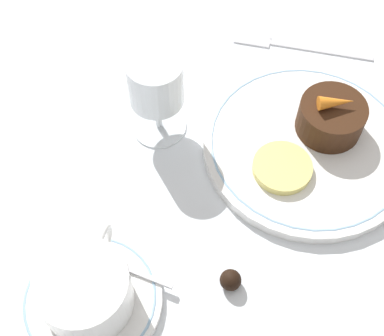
% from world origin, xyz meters
% --- Properties ---
extents(ground_plane, '(3.00, 3.00, 0.00)m').
position_xyz_m(ground_plane, '(0.00, 0.00, 0.00)').
color(ground_plane, white).
extents(dinner_plate, '(0.25, 0.25, 0.01)m').
position_xyz_m(dinner_plate, '(0.01, -0.04, 0.01)').
color(dinner_plate, white).
rests_on(dinner_plate, ground_plane).
extents(saucer, '(0.15, 0.15, 0.01)m').
position_xyz_m(saucer, '(-0.24, 0.14, 0.01)').
color(saucer, white).
rests_on(saucer, ground_plane).
extents(coffee_cup, '(0.12, 0.09, 0.06)m').
position_xyz_m(coffee_cup, '(-0.24, 0.14, 0.04)').
color(coffee_cup, white).
rests_on(coffee_cup, saucer).
extents(spoon, '(0.03, 0.12, 0.00)m').
position_xyz_m(spoon, '(-0.19, 0.14, 0.01)').
color(spoon, silver).
rests_on(spoon, saucer).
extents(wine_glass, '(0.07, 0.07, 0.11)m').
position_xyz_m(wine_glass, '(-0.01, 0.14, 0.08)').
color(wine_glass, silver).
rests_on(wine_glass, ground_plane).
extents(fork, '(0.02, 0.19, 0.01)m').
position_xyz_m(fork, '(0.17, 0.01, 0.00)').
color(fork, silver).
rests_on(fork, ground_plane).
extents(dessert_cake, '(0.08, 0.08, 0.04)m').
position_xyz_m(dessert_cake, '(0.04, -0.06, 0.03)').
color(dessert_cake, '#381E0F').
rests_on(dessert_cake, dinner_plate).
extents(carrot_garnish, '(0.03, 0.04, 0.02)m').
position_xyz_m(carrot_garnish, '(0.04, -0.06, 0.06)').
color(carrot_garnish, orange).
rests_on(carrot_garnish, dessert_cake).
extents(pineapple_slice, '(0.07, 0.07, 0.01)m').
position_xyz_m(pineapple_slice, '(-0.04, -0.02, 0.02)').
color(pineapple_slice, '#EFE075').
rests_on(pineapple_slice, dinner_plate).
extents(chocolate_truffle, '(0.02, 0.02, 0.02)m').
position_xyz_m(chocolate_truffle, '(-0.18, 0.01, 0.01)').
color(chocolate_truffle, black).
rests_on(chocolate_truffle, ground_plane).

